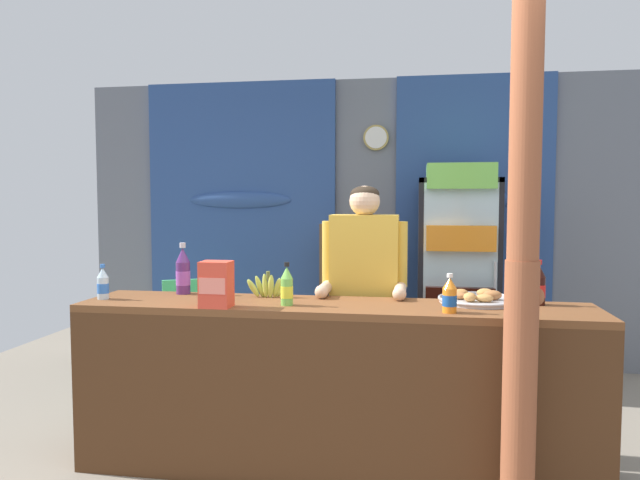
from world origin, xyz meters
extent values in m
plane|color=gray|center=(0.00, 1.08, 0.00)|extent=(7.05, 7.05, 0.00)
cube|color=slate|center=(0.00, 2.77, 1.32)|extent=(5.17, 0.12, 2.63)
cube|color=#2D4C89|center=(-1.09, 2.68, 1.63)|extent=(1.82, 0.04, 2.02)
ellipsoid|color=#2D4C89|center=(-1.09, 2.66, 1.53)|extent=(1.00, 0.10, 0.16)
cube|color=#2D4C89|center=(1.07, 2.68, 1.63)|extent=(1.38, 0.04, 2.02)
ellipsoid|color=#2D4C89|center=(1.07, 2.66, 1.53)|extent=(0.76, 0.10, 0.16)
cylinder|color=tan|center=(0.19, 2.69, 2.09)|extent=(0.23, 0.03, 0.23)
cylinder|color=white|center=(0.19, 2.68, 2.09)|extent=(0.20, 0.01, 0.20)
cube|color=beige|center=(-0.64, 2.69, 1.65)|extent=(0.24, 0.02, 0.18)
cube|color=brown|center=(0.11, 0.47, 0.93)|extent=(2.86, 0.54, 0.04)
cube|color=#4E2E18|center=(0.11, 0.22, 0.46)|extent=(2.86, 0.04, 0.91)
cube|color=#4E2E18|center=(-1.27, 0.47, 0.46)|extent=(0.08, 0.48, 0.91)
cube|color=#4E2E18|center=(1.50, 0.47, 0.46)|extent=(0.08, 0.48, 0.91)
cylinder|color=#995133|center=(1.04, 0.04, 0.63)|extent=(0.15, 0.15, 1.25)
cylinder|color=#995133|center=(1.04, 0.04, 1.88)|extent=(0.14, 0.14, 1.25)
ellipsoid|color=#995133|center=(1.11, 0.04, 1.09)|extent=(0.06, 0.05, 0.08)
cube|color=black|center=(0.91, 2.56, 0.85)|extent=(0.65, 0.04, 1.70)
cube|color=black|center=(0.60, 2.27, 0.85)|extent=(0.04, 0.62, 1.70)
cube|color=black|center=(1.22, 2.27, 0.85)|extent=(0.04, 0.62, 1.70)
cube|color=black|center=(0.91, 2.27, 1.68)|extent=(0.65, 0.62, 0.04)
cube|color=black|center=(0.91, 2.27, 0.04)|extent=(0.65, 0.62, 0.08)
cube|color=silver|center=(0.91, 1.97, 0.90)|extent=(0.59, 0.02, 1.54)
cylinder|color=#B7B7BC|center=(1.18, 1.94, 0.85)|extent=(0.02, 0.02, 0.40)
cube|color=silver|center=(0.91, 2.27, 0.63)|extent=(0.57, 0.54, 0.02)
cube|color=black|center=(0.91, 2.15, 0.74)|extent=(0.53, 0.50, 0.20)
cube|color=silver|center=(0.91, 2.27, 1.12)|extent=(0.57, 0.54, 0.02)
cube|color=orange|center=(0.91, 2.15, 1.23)|extent=(0.53, 0.50, 0.20)
cube|color=silver|center=(0.91, 2.27, 1.60)|extent=(0.57, 0.54, 0.02)
cube|color=#75C64C|center=(0.91, 2.15, 1.71)|extent=(0.53, 0.50, 0.20)
cube|color=brown|center=(-0.24, 2.37, 0.66)|extent=(0.04, 0.28, 1.32)
cube|color=brown|center=(0.20, 2.37, 0.66)|extent=(0.04, 0.28, 1.32)
cube|color=brown|center=(-0.02, 2.37, 1.12)|extent=(0.44, 0.28, 0.02)
cylinder|color=silver|center=(-0.08, 2.37, 1.19)|extent=(0.05, 0.05, 0.12)
cylinder|color=#56286B|center=(0.05, 2.37, 1.21)|extent=(0.06, 0.06, 0.15)
cube|color=brown|center=(-0.02, 2.37, 0.73)|extent=(0.44, 0.28, 0.02)
cylinder|color=#56286B|center=(-0.08, 2.37, 0.81)|extent=(0.07, 0.07, 0.14)
cylinder|color=#75C64C|center=(0.05, 2.37, 0.79)|extent=(0.06, 0.06, 0.11)
cube|color=brown|center=(-0.02, 2.37, 0.33)|extent=(0.44, 0.28, 0.02)
cylinder|color=orange|center=(-0.08, 2.37, 0.40)|extent=(0.06, 0.06, 0.12)
cylinder|color=orange|center=(0.05, 2.37, 0.40)|extent=(0.05, 0.05, 0.12)
cube|color=#4CC675|center=(-1.23, 1.74, 0.44)|extent=(0.59, 0.59, 0.04)
cube|color=#4CC675|center=(-1.33, 1.92, 0.66)|extent=(0.39, 0.23, 0.40)
cylinder|color=#4CC675|center=(-1.31, 1.48, 0.22)|extent=(0.04, 0.04, 0.44)
cylinder|color=#4CC675|center=(-0.98, 1.66, 0.22)|extent=(0.04, 0.04, 0.44)
cylinder|color=#4CC675|center=(-1.49, 1.82, 0.22)|extent=(0.04, 0.04, 0.44)
cylinder|color=#4CC675|center=(-1.15, 2.00, 0.22)|extent=(0.04, 0.04, 0.44)
cube|color=#4CC675|center=(-1.41, 1.65, 0.56)|extent=(0.22, 0.37, 0.03)
cube|color=#4CC675|center=(-1.06, 1.83, 0.56)|extent=(0.22, 0.37, 0.03)
cylinder|color=#28282D|center=(0.16, 0.90, 0.43)|extent=(0.11, 0.11, 0.87)
cylinder|color=#28282D|center=(0.34, 0.90, 0.43)|extent=(0.11, 0.11, 0.87)
cube|color=gold|center=(0.25, 0.90, 1.15)|extent=(0.42, 0.20, 0.57)
sphere|color=#DBB28E|center=(0.25, 0.90, 1.52)|extent=(0.19, 0.19, 0.19)
ellipsoid|color=#2D2319|center=(0.25, 0.91, 1.56)|extent=(0.18, 0.18, 0.10)
cylinder|color=gold|center=(0.02, 0.90, 1.19)|extent=(0.08, 0.08, 0.40)
cylinder|color=#DBB28E|center=(0.02, 0.75, 0.99)|extent=(0.07, 0.26, 0.07)
sphere|color=#DBB28E|center=(0.02, 0.62, 0.99)|extent=(0.08, 0.08, 0.08)
cylinder|color=gold|center=(0.47, 0.90, 1.19)|extent=(0.08, 0.08, 0.40)
cylinder|color=#DBB28E|center=(0.47, 0.75, 0.99)|extent=(0.07, 0.26, 0.07)
sphere|color=#DBB28E|center=(0.47, 0.62, 0.99)|extent=(0.08, 0.08, 0.08)
cylinder|color=#56286B|center=(-0.85, 0.67, 1.05)|extent=(0.09, 0.09, 0.20)
cone|color=#56286B|center=(-0.85, 0.67, 1.19)|extent=(0.09, 0.09, 0.09)
cylinder|color=silver|center=(-0.85, 0.67, 1.25)|extent=(0.04, 0.04, 0.03)
cylinder|color=purple|center=(-0.85, 0.67, 1.05)|extent=(0.09, 0.09, 0.09)
cylinder|color=silver|center=(-1.23, 0.40, 1.01)|extent=(0.07, 0.07, 0.13)
cone|color=silver|center=(-1.23, 0.40, 1.11)|extent=(0.07, 0.07, 0.06)
cylinder|color=blue|center=(-1.23, 0.40, 1.15)|extent=(0.03, 0.03, 0.02)
cylinder|color=blue|center=(-1.23, 0.40, 1.01)|extent=(0.07, 0.07, 0.06)
cylinder|color=#75C64C|center=(-0.13, 0.38, 1.02)|extent=(0.07, 0.07, 0.15)
cone|color=#75C64C|center=(-0.13, 0.38, 1.13)|extent=(0.07, 0.07, 0.07)
cylinder|color=black|center=(-0.13, 0.38, 1.18)|extent=(0.03, 0.03, 0.02)
cylinder|color=yellow|center=(-0.13, 0.38, 1.02)|extent=(0.07, 0.07, 0.07)
cylinder|color=black|center=(1.23, 0.62, 1.03)|extent=(0.07, 0.07, 0.15)
cone|color=black|center=(1.23, 0.62, 1.14)|extent=(0.07, 0.07, 0.07)
cylinder|color=red|center=(1.23, 0.62, 1.19)|extent=(0.03, 0.03, 0.02)
cylinder|color=red|center=(1.23, 0.62, 1.03)|extent=(0.07, 0.07, 0.07)
cylinder|color=orange|center=(0.74, 0.31, 1.01)|extent=(0.07, 0.07, 0.13)
cone|color=orange|center=(0.74, 0.31, 1.11)|extent=(0.07, 0.07, 0.06)
cylinder|color=white|center=(0.74, 0.31, 1.14)|extent=(0.03, 0.03, 0.02)
cylinder|color=#194C99|center=(0.74, 0.31, 1.01)|extent=(0.07, 0.07, 0.06)
cube|color=#E5422D|center=(-0.49, 0.27, 1.08)|extent=(0.16, 0.13, 0.25)
cube|color=#FF826D|center=(-0.49, 0.20, 1.08)|extent=(0.15, 0.00, 0.09)
cylinder|color=#BCBCC1|center=(0.91, 0.64, 0.96)|extent=(0.43, 0.43, 0.02)
torus|color=#BCBCC1|center=(0.91, 0.64, 0.97)|extent=(0.45, 0.45, 0.02)
ellipsoid|color=#A36638|center=(0.99, 0.64, 0.99)|extent=(0.10, 0.07, 0.06)
ellipsoid|color=#C68947|center=(0.96, 0.73, 0.99)|extent=(0.10, 0.07, 0.05)
ellipsoid|color=#B2753D|center=(0.83, 0.75, 0.99)|extent=(0.08, 0.08, 0.04)
ellipsoid|color=#A36638|center=(0.82, 0.65, 0.99)|extent=(0.09, 0.08, 0.04)
ellipsoid|color=#C68947|center=(0.86, 0.57, 0.99)|extent=(0.07, 0.08, 0.05)
ellipsoid|color=#C68947|center=(0.94, 0.57, 0.99)|extent=(0.10, 0.07, 0.04)
ellipsoid|color=#B7C647|center=(-0.39, 0.61, 1.01)|extent=(0.10, 0.04, 0.12)
ellipsoid|color=#B7C647|center=(-0.35, 0.63, 1.01)|extent=(0.08, 0.04, 0.14)
ellipsoid|color=#B7C647|center=(-0.32, 0.62, 1.02)|extent=(0.04, 0.04, 0.15)
ellipsoid|color=#B7C647|center=(-0.28, 0.62, 1.02)|extent=(0.05, 0.03, 0.15)
ellipsoid|color=#B7C647|center=(-0.25, 0.63, 1.01)|extent=(0.07, 0.03, 0.13)
ellipsoid|color=#B7C647|center=(-0.21, 0.63, 1.01)|extent=(0.10, 0.04, 0.13)
cylinder|color=olive|center=(-0.30, 0.62, 1.08)|extent=(0.02, 0.02, 0.05)
camera|label=1|loc=(0.56, -2.73, 1.53)|focal=32.94mm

